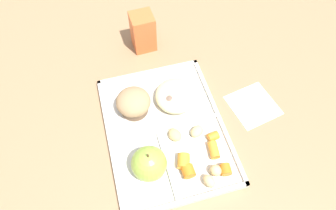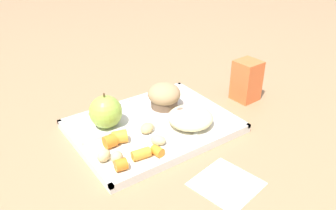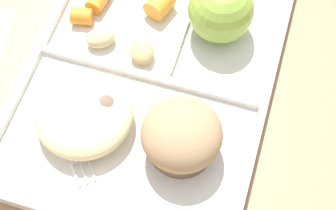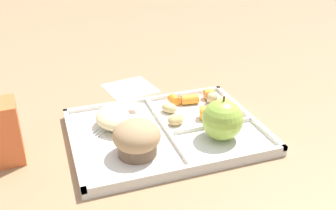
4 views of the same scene
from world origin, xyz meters
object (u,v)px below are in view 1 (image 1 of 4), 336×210
(green_apple, at_px, (149,164))
(bran_muffin, at_px, (134,103))
(lunch_tray, at_px, (165,130))
(milk_carton, at_px, (143,32))
(plastic_fork, at_px, (179,93))

(green_apple, bearing_deg, bran_muffin, 0.00)
(lunch_tray, distance_m, bran_muffin, 0.10)
(green_apple, relative_size, milk_carton, 0.78)
(lunch_tray, height_order, bran_muffin, bran_muffin)
(lunch_tray, bearing_deg, green_apple, 146.05)
(green_apple, distance_m, bran_muffin, 0.16)
(lunch_tray, relative_size, plastic_fork, 2.95)
(green_apple, bearing_deg, plastic_fork, -34.09)
(bran_muffin, xyz_separation_m, milk_carton, (0.21, -0.07, 0.01))
(green_apple, distance_m, milk_carton, 0.38)
(bran_muffin, bearing_deg, plastic_fork, -82.01)
(lunch_tray, bearing_deg, bran_muffin, 38.97)
(lunch_tray, xyz_separation_m, milk_carton, (0.28, -0.01, 0.05))
(lunch_tray, xyz_separation_m, plastic_fork, (0.09, -0.06, 0.01))
(plastic_fork, relative_size, milk_carton, 1.11)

